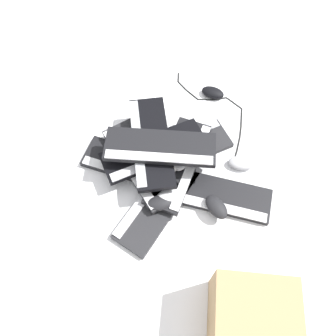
{
  "coord_description": "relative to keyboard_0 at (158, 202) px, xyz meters",
  "views": [
    {
      "loc": [
        0.54,
        0.22,
        1.24
      ],
      "look_at": [
        -0.05,
        0.02,
        0.07
      ],
      "focal_mm": 35.0,
      "sensor_mm": 36.0,
      "label": 1
    }
  ],
  "objects": [
    {
      "name": "ground_plane",
      "position": [
        -0.08,
        -0.02,
        -0.01
      ],
      "size": [
        3.2,
        3.2,
        0.0
      ],
      "primitive_type": "plane",
      "color": "white"
    },
    {
      "name": "keyboard_6",
      "position": [
        -0.19,
        -0.08,
        0.06
      ],
      "size": [
        0.41,
        0.42,
        0.03
      ],
      "color": "black",
      "rests_on": "keyboard_4"
    },
    {
      "name": "cardboard_box",
      "position": [
        0.32,
        0.42,
        0.1
      ],
      "size": [
        0.29,
        0.3,
        0.23
      ],
      "primitive_type": "cube",
      "rotation": [
        0.0,
        0.0,
        4.94
      ],
      "color": "tan",
      "rests_on": "ground"
    },
    {
      "name": "mouse_4",
      "position": [
        -0.28,
        0.28,
        0.01
      ],
      "size": [
        0.09,
        0.12,
        0.04
      ],
      "primitive_type": "ellipsoid",
      "rotation": [
        0.0,
        0.0,
        1.79
      ],
      "color": "#B7B7BC",
      "rests_on": "ground"
    },
    {
      "name": "mouse_0",
      "position": [
        -0.02,
        0.03,
        0.04
      ],
      "size": [
        0.13,
        0.12,
        0.04
      ],
      "primitive_type": "ellipsoid",
      "rotation": [
        0.0,
        0.0,
        5.68
      ],
      "color": "silver",
      "rests_on": "keyboard_0"
    },
    {
      "name": "keyboard_3",
      "position": [
        -0.13,
        -0.15,
        0.0
      ],
      "size": [
        0.15,
        0.44,
        0.03
      ],
      "color": "black",
      "rests_on": "ground"
    },
    {
      "name": "keyboard_4",
      "position": [
        -0.13,
        -0.12,
        0.03
      ],
      "size": [
        0.4,
        0.43,
        0.03
      ],
      "color": "#232326",
      "rests_on": "keyboard_3"
    },
    {
      "name": "keyboard_5",
      "position": [
        -0.18,
        0.03,
        0.03
      ],
      "size": [
        0.45,
        0.17,
        0.03
      ],
      "color": "black",
      "rests_on": "keyboard_2"
    },
    {
      "name": "mouse_1",
      "position": [
        -0.45,
        -0.15,
        0.01
      ],
      "size": [
        0.13,
        0.11,
        0.04
      ],
      "primitive_type": "ellipsoid",
      "rotation": [
        0.0,
        0.0,
        0.47
      ],
      "color": "silver",
      "rests_on": "ground"
    },
    {
      "name": "mouse_5",
      "position": [
        0.02,
        0.01,
        0.04
      ],
      "size": [
        0.11,
        0.13,
        0.04
      ],
      "primitive_type": "ellipsoid",
      "rotation": [
        0.0,
        0.0,
        5.2
      ],
      "color": "black",
      "rests_on": "keyboard_0"
    },
    {
      "name": "keyboard_8",
      "position": [
        -0.18,
        -0.05,
        0.12
      ],
      "size": [
        0.25,
        0.46,
        0.03
      ],
      "color": "black",
      "rests_on": "keyboard_7"
    },
    {
      "name": "keyboard_1",
      "position": [
        -0.1,
        0.21,
        0.0
      ],
      "size": [
        0.18,
        0.45,
        0.03
      ],
      "color": "black",
      "rests_on": "ground"
    },
    {
      "name": "mouse_6",
      "position": [
        -0.14,
        0.0,
        0.07
      ],
      "size": [
        0.12,
        0.09,
        0.04
      ],
      "primitive_type": "ellipsoid",
      "rotation": [
        0.0,
        0.0,
        2.89
      ],
      "color": "silver",
      "rests_on": "keyboard_5"
    },
    {
      "name": "mouse_7",
      "position": [
        -0.04,
        0.23,
        0.04
      ],
      "size": [
        0.12,
        0.13,
        0.04
      ],
      "primitive_type": "ellipsoid",
      "rotation": [
        0.0,
        0.0,
        4.07
      ],
      "color": "black",
      "rests_on": "keyboard_1"
    },
    {
      "name": "keyboard_7",
      "position": [
        -0.21,
        -0.1,
        0.09
      ],
      "size": [
        0.46,
        0.33,
        0.03
      ],
      "color": "black",
      "rests_on": "keyboard_6"
    },
    {
      "name": "mouse_2",
      "position": [
        -0.62,
        0.06,
        0.01
      ],
      "size": [
        0.07,
        0.11,
        0.04
      ],
      "primitive_type": "ellipsoid",
      "rotation": [
        0.0,
        0.0,
        4.63
      ],
      "color": "black",
      "rests_on": "ground"
    },
    {
      "name": "keyboard_0",
      "position": [
        0.0,
        0.0,
        0.0
      ],
      "size": [
        0.46,
        0.25,
        0.03
      ],
      "color": "#232326",
      "rests_on": "ground"
    },
    {
      "name": "cable_0",
      "position": [
        -0.54,
        0.11,
        -0.01
      ],
      "size": [
        0.42,
        0.39,
        0.01
      ],
      "color": "black",
      "rests_on": "ground"
    },
    {
      "name": "keyboard_2",
      "position": [
        -0.27,
        0.01,
        0.0
      ],
      "size": [
        0.41,
        0.42,
        0.03
      ],
      "color": "#232326",
      "rests_on": "ground"
    },
    {
      "name": "mouse_3",
      "position": [
        -0.18,
        0.04,
        0.07
      ],
      "size": [
        0.11,
        0.07,
        0.04
      ],
      "primitive_type": "ellipsoid",
      "rotation": [
        0.0,
        0.0,
        6.23
      ],
      "color": "#B7B7BC",
      "rests_on": "keyboard_5"
    }
  ]
}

